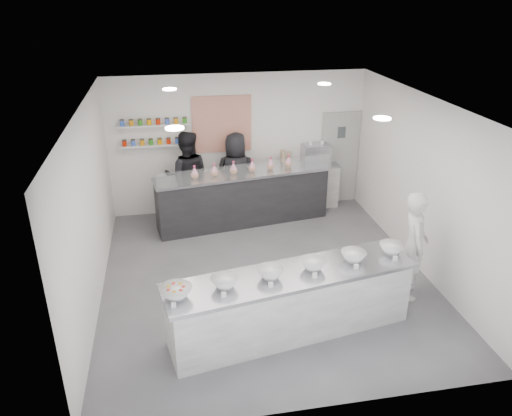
{
  "coord_description": "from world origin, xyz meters",
  "views": [
    {
      "loc": [
        -1.5,
        -7.27,
        4.66
      ],
      "look_at": [
        -0.09,
        0.4,
        1.14
      ],
      "focal_mm": 35.0,
      "sensor_mm": 36.0,
      "label": 1
    }
  ],
  "objects_px": {
    "espresso_ledge": "(309,186)",
    "staff_left": "(187,177)",
    "back_bar": "(243,198)",
    "espresso_machine": "(316,155)",
    "woman_prep": "(414,245)",
    "prep_counter": "(291,303)",
    "staff_right": "(236,175)"
  },
  "relations": [
    {
      "from": "espresso_ledge",
      "to": "staff_left",
      "type": "bearing_deg",
      "value": -176.19
    },
    {
      "from": "back_bar",
      "to": "staff_left",
      "type": "distance_m",
      "value": 1.26
    },
    {
      "from": "espresso_ledge",
      "to": "prep_counter",
      "type": "bearing_deg",
      "value": -109.06
    },
    {
      "from": "prep_counter",
      "to": "espresso_machine",
      "type": "distance_m",
      "value": 4.66
    },
    {
      "from": "espresso_ledge",
      "to": "staff_left",
      "type": "relative_size",
      "value": 0.68
    },
    {
      "from": "espresso_ledge",
      "to": "espresso_machine",
      "type": "height_order",
      "value": "espresso_machine"
    },
    {
      "from": "espresso_machine",
      "to": "staff_left",
      "type": "bearing_deg",
      "value": -176.37
    },
    {
      "from": "back_bar",
      "to": "espresso_ledge",
      "type": "bearing_deg",
      "value": 11.45
    },
    {
      "from": "espresso_ledge",
      "to": "espresso_machine",
      "type": "distance_m",
      "value": 0.73
    },
    {
      "from": "staff_left",
      "to": "staff_right",
      "type": "xyz_separation_m",
      "value": [
        1.03,
        0.0,
        -0.04
      ]
    },
    {
      "from": "espresso_machine",
      "to": "staff_left",
      "type": "relative_size",
      "value": 0.31
    },
    {
      "from": "back_bar",
      "to": "espresso_machine",
      "type": "relative_size",
      "value": 6.06
    },
    {
      "from": "prep_counter",
      "to": "woman_prep",
      "type": "bearing_deg",
      "value": 5.41
    },
    {
      "from": "staff_left",
      "to": "woman_prep",
      "type": "bearing_deg",
      "value": 139.27
    },
    {
      "from": "back_bar",
      "to": "woman_prep",
      "type": "distance_m",
      "value": 3.85
    },
    {
      "from": "espresso_ledge",
      "to": "woman_prep",
      "type": "xyz_separation_m",
      "value": [
        0.64,
        -3.71,
        0.41
      ]
    },
    {
      "from": "woman_prep",
      "to": "back_bar",
      "type": "bearing_deg",
      "value": 53.14
    },
    {
      "from": "prep_counter",
      "to": "back_bar",
      "type": "relative_size",
      "value": 0.99
    },
    {
      "from": "back_bar",
      "to": "espresso_machine",
      "type": "distance_m",
      "value": 1.93
    },
    {
      "from": "woman_prep",
      "to": "staff_right",
      "type": "bearing_deg",
      "value": 50.84
    },
    {
      "from": "espresso_ledge",
      "to": "espresso_machine",
      "type": "bearing_deg",
      "value": 0.0
    },
    {
      "from": "back_bar",
      "to": "staff_left",
      "type": "bearing_deg",
      "value": 150.99
    },
    {
      "from": "espresso_machine",
      "to": "staff_right",
      "type": "distance_m",
      "value": 1.83
    },
    {
      "from": "staff_left",
      "to": "staff_right",
      "type": "relative_size",
      "value": 1.05
    },
    {
      "from": "back_bar",
      "to": "staff_left",
      "type": "xyz_separation_m",
      "value": [
        -1.12,
        0.41,
        0.41
      ]
    },
    {
      "from": "staff_left",
      "to": "staff_right",
      "type": "bearing_deg",
      "value": -174.21
    },
    {
      "from": "prep_counter",
      "to": "back_bar",
      "type": "xyz_separation_m",
      "value": [
        -0.1,
        3.72,
        0.07
      ]
    },
    {
      "from": "staff_left",
      "to": "prep_counter",
      "type": "bearing_deg",
      "value": 112.19
    },
    {
      "from": "espresso_ledge",
      "to": "woman_prep",
      "type": "bearing_deg",
      "value": -80.17
    },
    {
      "from": "prep_counter",
      "to": "espresso_ledge",
      "type": "relative_size",
      "value": 2.73
    },
    {
      "from": "espresso_machine",
      "to": "woman_prep",
      "type": "bearing_deg",
      "value": -82.14
    },
    {
      "from": "espresso_ledge",
      "to": "espresso_machine",
      "type": "xyz_separation_m",
      "value": [
        0.13,
        0.0,
        0.72
      ]
    }
  ]
}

